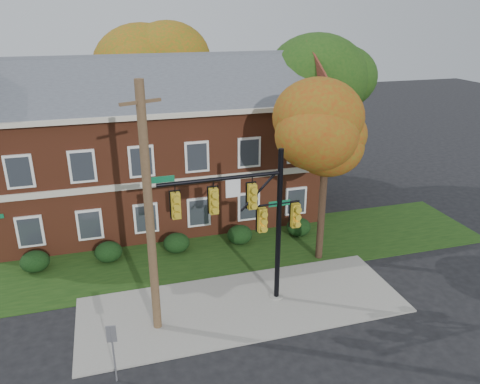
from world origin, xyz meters
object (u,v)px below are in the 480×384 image
object	(u,v)px
hedge_far_right	(299,227)
tree_right_rear	(328,75)
tree_near_right	(333,133)
traffic_signal	(251,214)
hedge_right	(240,235)
hedge_left	(108,252)
hedge_center	(177,243)
apartment_building	(159,137)
hedge_far_left	(35,261)
utility_pole	(149,214)
sign_post	(112,344)
tree_far_rear	(161,58)

from	to	relation	value
hedge_far_right	tree_right_rear	size ratio (longest dim) A/B	0.13
tree_near_right	traffic_signal	distance (m)	6.11
hedge_right	tree_right_rear	bearing A→B (deg)	38.02
hedge_left	hedge_center	xyz separation A→B (m)	(3.50, 0.00, 0.00)
apartment_building	hedge_far_left	distance (m)	9.82
utility_pole	sign_post	size ratio (longest dim) A/B	4.32
hedge_right	tree_right_rear	distance (m)	12.50
tree_far_rear	traffic_signal	bearing A→B (deg)	-87.00
hedge_far_left	hedge_right	size ratio (longest dim) A/B	1.00
tree_near_right	traffic_signal	xyz separation A→B (m)	(-4.90, -2.79, -2.35)
tree_far_rear	traffic_signal	world-z (taller)	tree_far_rear
hedge_center	tree_near_right	size ratio (longest dim) A/B	0.16
utility_pole	hedge_right	bearing A→B (deg)	25.89
tree_far_rear	traffic_signal	size ratio (longest dim) A/B	1.65
apartment_building	hedge_far_right	world-z (taller)	apartment_building
hedge_left	tree_far_rear	distance (m)	16.25
hedge_far_left	hedge_right	bearing A→B (deg)	0.00
tree_near_right	hedge_far_left	bearing A→B (deg)	168.73
tree_far_rear	sign_post	bearing A→B (deg)	-102.53
hedge_far_left	utility_pole	size ratio (longest dim) A/B	0.14
hedge_far_left	hedge_far_right	xyz separation A→B (m)	(14.00, 0.00, 0.00)
hedge_center	tree_near_right	bearing A→B (deg)	-21.42
apartment_building	traffic_signal	size ratio (longest dim) A/B	2.70
apartment_building	hedge_left	world-z (taller)	apartment_building
hedge_left	hedge_center	distance (m)	3.50
tree_near_right	hedge_right	bearing A→B (deg)	142.72
hedge_right	utility_pole	xyz separation A→B (m)	(-5.27, -6.17, 4.52)
hedge_center	hedge_far_left	bearing A→B (deg)	180.00
tree_near_right	utility_pole	size ratio (longest dim) A/B	0.86
hedge_far_right	sign_post	distance (m)	13.68
hedge_far_left	sign_post	world-z (taller)	sign_post
hedge_center	sign_post	size ratio (longest dim) A/B	0.61
hedge_center	hedge_far_right	bearing A→B (deg)	0.00
apartment_building	tree_near_right	size ratio (longest dim) A/B	2.19
tree_near_right	tree_right_rear	distance (m)	9.94
hedge_left	tree_right_rear	world-z (taller)	tree_right_rear
tree_far_rear	utility_pole	bearing A→B (deg)	-99.17
apartment_building	hedge_center	world-z (taller)	apartment_building
hedge_far_right	tree_right_rear	bearing A→B (deg)	54.77
hedge_center	tree_near_right	xyz separation A→B (m)	(7.22, -2.83, 6.14)
tree_right_rear	hedge_far_left	bearing A→B (deg)	-161.55
hedge_far_right	utility_pole	world-z (taller)	utility_pole
hedge_center	tree_far_rear	distance (m)	15.57
hedge_right	hedge_far_right	bearing A→B (deg)	0.00
hedge_left	sign_post	world-z (taller)	sign_post
tree_far_rear	utility_pole	xyz separation A→B (m)	(-3.11, -19.26, -3.80)
tree_right_rear	utility_pole	bearing A→B (deg)	-136.81
tree_right_rear	utility_pole	distance (m)	18.21
hedge_far_left	hedge_far_right	size ratio (longest dim) A/B	1.00
apartment_building	hedge_right	xyz separation A→B (m)	(3.50, -5.25, -4.46)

